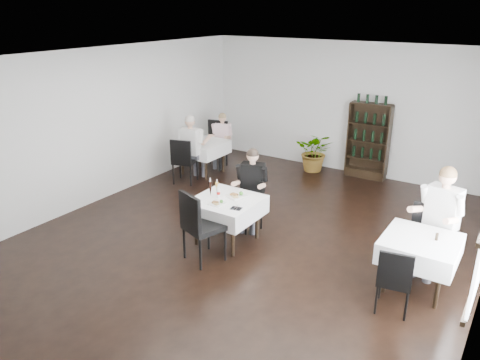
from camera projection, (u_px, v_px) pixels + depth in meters
The scene contains 23 objects.
room_shell at pixel (242, 159), 7.20m from camera, with size 9.00×9.00×9.00m.
wine_shelf at pixel (368, 142), 10.51m from camera, with size 0.90×0.28×1.75m.
main_table at pixel (227, 207), 7.66m from camera, with size 1.03×1.03×0.77m.
left_table at pixel (203, 148), 10.85m from camera, with size 0.98×0.98×0.77m.
right_table at pixel (420, 249), 6.37m from camera, with size 0.98×0.98×0.77m.
potted_tree at pixel (315, 152), 11.05m from camera, with size 0.86×0.75×0.96m, color #1E551D.
main_chair_far at pixel (251, 201), 8.21m from camera, with size 0.52×0.52×0.90m.
main_chair_near at pixel (199, 223), 7.04m from camera, with size 0.67×0.67×1.15m.
left_chair_far at pixel (216, 141), 11.31m from camera, with size 0.61×0.61×1.13m.
left_chair_near at pixel (183, 158), 10.22m from camera, with size 0.59×0.59×1.03m.
right_chair_far at pixel (426, 234), 6.86m from camera, with size 0.52×0.53×1.02m.
right_chair_near at pixel (395, 277), 5.87m from camera, with size 0.48×0.49×0.92m.
diner_main at pixel (251, 183), 8.11m from camera, with size 0.61×0.65×1.44m.
diner_left_far at pixel (222, 136), 11.28m from camera, with size 0.55×0.58×1.32m.
diner_left_near at pixel (192, 143), 10.32m from camera, with size 0.61×0.62×1.51m.
diner_right_far at pixel (439, 213), 6.67m from camera, with size 0.68×0.73×1.64m.
plate_far at pixel (237, 195), 7.70m from camera, with size 0.35×0.35×0.09m.
plate_near at pixel (218, 203), 7.41m from camera, with size 0.24×0.24×0.07m.
pilsner_dark at pixel (210, 189), 7.69m from camera, with size 0.07×0.07×0.32m.
pilsner_lager at pixel (217, 189), 7.73m from camera, with size 0.06×0.06×0.28m.
coke_bottle at pixel (218, 192), 7.64m from camera, with size 0.06×0.06×0.24m.
napkin_cutlery at pixel (236, 208), 7.25m from camera, with size 0.18×0.18×0.02m.
pepper_mill at pixel (437, 237), 6.26m from camera, with size 0.04×0.04×0.10m, color black.
Camera 1 is at (3.71, -5.76, 3.74)m, focal length 35.00 mm.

